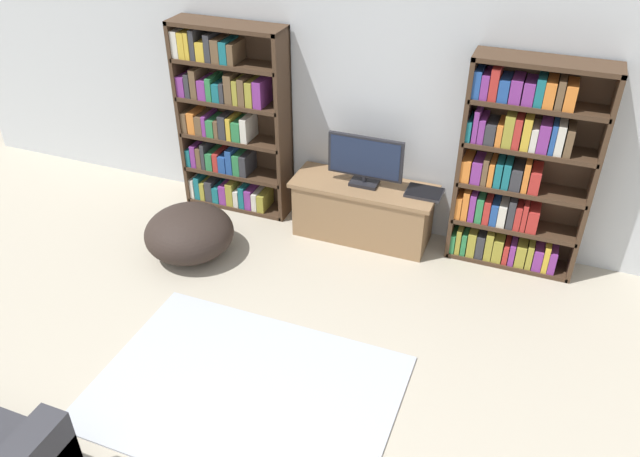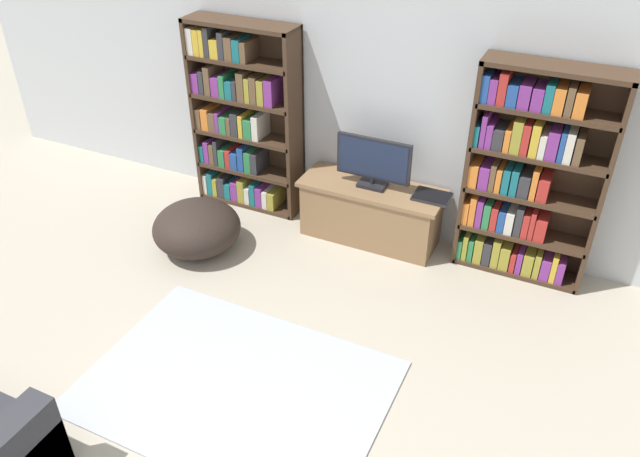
{
  "view_description": "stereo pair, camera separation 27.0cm",
  "coord_description": "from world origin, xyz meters",
  "px_view_note": "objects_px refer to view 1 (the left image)",
  "views": [
    {
      "loc": [
        1.36,
        -0.57,
        3.18
      ],
      "look_at": [
        0.01,
        2.92,
        0.7
      ],
      "focal_mm": 35.0,
      "sensor_mm": 36.0,
      "label": 1
    },
    {
      "loc": [
        1.61,
        -0.46,
        3.18
      ],
      "look_at": [
        0.01,
        2.92,
        0.7
      ],
      "focal_mm": 35.0,
      "sensor_mm": 36.0,
      "label": 2
    }
  ],
  "objects_px": {
    "bookshelf_right": "(518,170)",
    "laptop": "(424,192)",
    "tv_stand": "(363,210)",
    "beanbag_ottoman": "(189,233)",
    "bookshelf_left": "(229,121)",
    "television": "(365,160)"
  },
  "relations": [
    {
      "from": "bookshelf_left",
      "to": "tv_stand",
      "type": "bearing_deg",
      "value": -4.75
    },
    {
      "from": "bookshelf_left",
      "to": "beanbag_ottoman",
      "type": "distance_m",
      "value": 1.12
    },
    {
      "from": "bookshelf_left",
      "to": "bookshelf_right",
      "type": "height_order",
      "value": "same"
    },
    {
      "from": "bookshelf_left",
      "to": "laptop",
      "type": "bearing_deg",
      "value": -2.35
    },
    {
      "from": "laptop",
      "to": "beanbag_ottoman",
      "type": "bearing_deg",
      "value": -155.27
    },
    {
      "from": "bookshelf_left",
      "to": "beanbag_ottoman",
      "type": "relative_size",
      "value": 2.32
    },
    {
      "from": "bookshelf_right",
      "to": "laptop",
      "type": "distance_m",
      "value": 0.77
    },
    {
      "from": "bookshelf_left",
      "to": "tv_stand",
      "type": "relative_size",
      "value": 1.4
    },
    {
      "from": "bookshelf_left",
      "to": "bookshelf_right",
      "type": "distance_m",
      "value": 2.57
    },
    {
      "from": "tv_stand",
      "to": "beanbag_ottoman",
      "type": "relative_size",
      "value": 1.66
    },
    {
      "from": "beanbag_ottoman",
      "to": "laptop",
      "type": "bearing_deg",
      "value": 24.73
    },
    {
      "from": "bookshelf_right",
      "to": "television",
      "type": "height_order",
      "value": "bookshelf_right"
    },
    {
      "from": "television",
      "to": "laptop",
      "type": "bearing_deg",
      "value": 3.32
    },
    {
      "from": "bookshelf_right",
      "to": "television",
      "type": "xyz_separation_m",
      "value": [
        -1.23,
        -0.11,
        -0.09
      ]
    },
    {
      "from": "television",
      "to": "tv_stand",
      "type": "bearing_deg",
      "value": -90.0
    },
    {
      "from": "laptop",
      "to": "tv_stand",
      "type": "bearing_deg",
      "value": -176.16
    },
    {
      "from": "bookshelf_right",
      "to": "tv_stand",
      "type": "bearing_deg",
      "value": -174.85
    },
    {
      "from": "bookshelf_right",
      "to": "bookshelf_left",
      "type": "bearing_deg",
      "value": 179.99
    },
    {
      "from": "laptop",
      "to": "bookshelf_right",
      "type": "bearing_deg",
      "value": 6.12
    },
    {
      "from": "television",
      "to": "bookshelf_left",
      "type": "bearing_deg",
      "value": 175.45
    },
    {
      "from": "tv_stand",
      "to": "beanbag_ottoman",
      "type": "height_order",
      "value": "tv_stand"
    },
    {
      "from": "bookshelf_left",
      "to": "bookshelf_right",
      "type": "bearing_deg",
      "value": -0.01
    }
  ]
}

